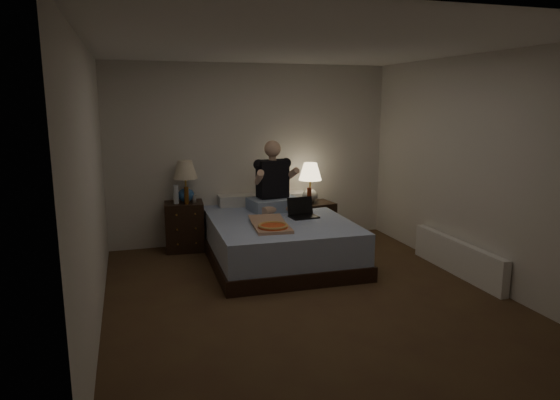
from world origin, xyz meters
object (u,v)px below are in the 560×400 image
object	(u,v)px
nightstand_left	(184,226)
lamp_right	(310,183)
beer_bottle_right	(309,196)
nightstand_right	(316,222)
water_bottle	(176,194)
radiator	(457,257)
lamp_left	(186,181)
bed	(277,238)
soda_can	(194,199)
laptop	(304,208)
beer_bottle_left	(186,195)
person	(274,176)
pizza_box	(273,227)

from	to	relation	value
nightstand_left	lamp_right	world-z (taller)	lamp_right
beer_bottle_right	nightstand_right	bearing A→B (deg)	28.56
water_bottle	radiator	world-z (taller)	water_bottle
lamp_left	water_bottle	bearing A→B (deg)	-154.03
bed	soda_can	xyz separation A→B (m)	(-0.95, 0.73, 0.43)
lamp_left	soda_can	world-z (taller)	lamp_left
nightstand_left	soda_can	bearing A→B (deg)	-10.55
nightstand_left	laptop	size ratio (longest dim) A/B	1.93
lamp_right	beer_bottle_left	bearing A→B (deg)	179.28
nightstand_right	soda_can	xyz separation A→B (m)	(-1.71, 0.14, 0.42)
lamp_left	radiator	xyz separation A→B (m)	(2.90, -1.92, -0.74)
person	radiator	world-z (taller)	person
soda_can	beer_bottle_right	xyz separation A→B (m)	(1.57, -0.22, -0.01)
beer_bottle_right	pizza_box	size ratio (longest dim) A/B	0.30
lamp_left	water_bottle	world-z (taller)	lamp_left
lamp_left	laptop	size ratio (longest dim) A/B	1.65
soda_can	bed	bearing A→B (deg)	-37.51
nightstand_left	beer_bottle_left	world-z (taller)	beer_bottle_left
nightstand_right	lamp_right	distance (m)	0.58
beer_bottle_right	lamp_left	bearing A→B (deg)	171.24
bed	water_bottle	bearing A→B (deg)	150.65
person	radiator	distance (m)	2.50
beer_bottle_right	laptop	size ratio (longest dim) A/B	0.68
beer_bottle_right	laptop	bearing A→B (deg)	-115.77
beer_bottle_left	laptop	bearing A→B (deg)	-29.08
person	pizza_box	bearing A→B (deg)	-114.83
beer_bottle_right	nightstand_left	bearing A→B (deg)	171.43
person	pizza_box	xyz separation A→B (m)	(-0.31, -1.02, -0.43)
lamp_right	laptop	bearing A→B (deg)	-115.68
soda_can	nightstand_right	bearing A→B (deg)	-4.84
bed	nightstand_right	bearing A→B (deg)	38.45
person	laptop	distance (m)	0.68
pizza_box	water_bottle	bearing A→B (deg)	130.90
nightstand_left	radiator	bearing A→B (deg)	-28.72
water_bottle	beer_bottle_left	distance (m)	0.14
nightstand_right	person	bearing A→B (deg)	-173.65
lamp_right	nightstand_right	bearing A→B (deg)	-23.88
laptop	nightstand_right	bearing A→B (deg)	52.15
bed	pizza_box	world-z (taller)	pizza_box
nightstand_left	lamp_right	xyz separation A→B (m)	(1.76, -0.14, 0.53)
person	nightstand_right	bearing A→B (deg)	6.18
lamp_right	person	xyz separation A→B (m)	(-0.59, -0.21, 0.15)
water_bottle	laptop	xyz separation A→B (m)	(1.50, -0.81, -0.11)
bed	water_bottle	size ratio (longest dim) A/B	8.79
beer_bottle_left	soda_can	bearing A→B (deg)	39.55
water_bottle	beer_bottle_right	world-z (taller)	water_bottle
soda_can	laptop	distance (m)	1.52
pizza_box	laptop	bearing A→B (deg)	46.55
person	laptop	size ratio (longest dim) A/B	2.74
pizza_box	person	bearing A→B (deg)	77.72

